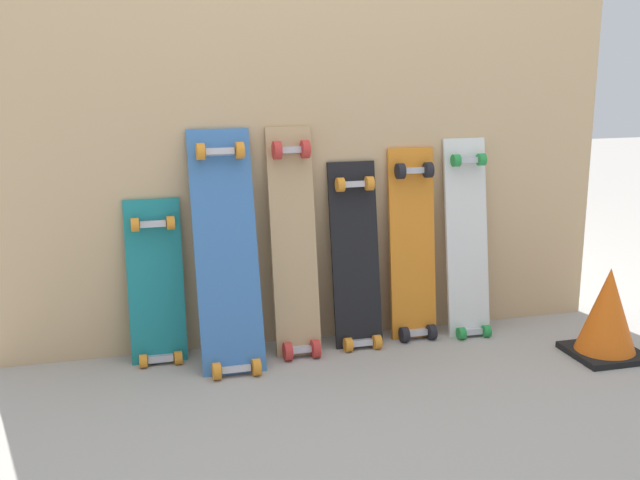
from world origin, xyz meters
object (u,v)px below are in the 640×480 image
Objects in this scene: skateboard_blue at (227,260)px; skateboard_black at (356,264)px; skateboard_natural at (294,250)px; skateboard_orange at (413,252)px; skateboard_teal at (156,291)px; skateboard_white at (467,246)px; traffic_cone at (608,313)px.

skateboard_blue reaches higher than skateboard_black.
skateboard_orange is (0.50, 0.04, -0.05)m from skateboard_natural.
skateboard_natural is at bearing 12.12° from skateboard_blue.
skateboard_orange reaches higher than skateboard_teal.
skateboard_white is (0.23, -0.02, 0.01)m from skateboard_orange.
skateboard_orange is (0.25, 0.02, 0.03)m from skateboard_black.
skateboard_orange is at bearing 176.12° from skateboard_white.
skateboard_black is (0.25, 0.01, -0.08)m from skateboard_natural.
skateboard_natural is 1.22m from traffic_cone.
skateboard_white is at bearing 0.71° from skateboard_black.
traffic_cone is at bearing -24.42° from skateboard_black.
skateboard_natural reaches higher than skateboard_black.
skateboard_blue is 1.12× the size of skateboard_orange.
traffic_cone is (0.40, -0.41, -0.19)m from skateboard_white.
skateboard_blue is 1.01× the size of skateboard_natural.
skateboard_orange is (0.77, 0.09, -0.05)m from skateboard_blue.
skateboard_teal is at bearing 158.99° from skateboard_blue.
skateboard_black is 0.95× the size of skateboard_orange.
traffic_cone is (1.66, -0.43, -0.10)m from skateboard_teal.
skateboard_orange is at bearing 146.29° from traffic_cone.
skateboard_black is (0.52, 0.07, -0.07)m from skateboard_blue.
skateboard_white is at bearing 1.52° from skateboard_natural.
skateboard_natural reaches higher than skateboard_white.
skateboard_white is (1.00, 0.08, -0.03)m from skateboard_blue.
skateboard_blue is 0.28m from skateboard_natural.
skateboard_teal is 1.94× the size of traffic_cone.
skateboard_blue is at bearing -175.59° from skateboard_white.
skateboard_white is at bearing 4.41° from skateboard_blue.
skateboard_blue reaches higher than skateboard_teal.
skateboard_black is at bearing 155.58° from traffic_cone.
skateboard_natural is 1.11× the size of skateboard_orange.
skateboard_white reaches higher than skateboard_teal.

